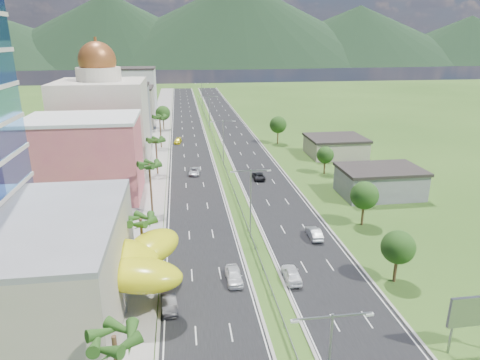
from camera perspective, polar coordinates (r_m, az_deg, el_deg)
name	(u,v)px	position (r m, az deg, el deg)	size (l,w,h in m)	color
ground	(262,270)	(58.09, 3.01, -11.91)	(500.00, 500.00, 0.00)	#2D5119
road_left	(188,132)	(142.24, -6.93, 6.37)	(11.00, 260.00, 0.04)	black
road_right	(233,131)	(143.29, -0.88, 6.59)	(11.00, 260.00, 0.04)	black
sidewalk_left	(159,133)	(142.38, -10.77, 6.21)	(7.00, 260.00, 0.12)	gray
median_guardrail	(216,142)	(124.91, -3.27, 5.08)	(0.10, 216.06, 0.76)	gray
streetlight_median_b	(251,196)	(64.10, 1.41, -2.21)	(6.04, 0.25, 11.00)	gray
streetlight_median_c	(223,138)	(102.19, -2.27, 5.63)	(6.04, 0.25, 11.00)	gray
streetlight_median_d	(209,109)	(146.27, -4.10, 9.47)	(6.04, 0.25, 11.00)	gray
streetlight_median_e	(202,93)	(190.77, -5.10, 11.53)	(6.04, 0.25, 11.00)	gray
lime_canopy	(98,262)	(52.26, -18.44, -10.35)	(18.00, 15.00, 7.40)	#C1C012
pink_shophouse	(86,160)	(85.96, -19.90, 2.59)	(20.00, 15.00, 15.00)	#D05569
domed_building	(103,118)	(107.23, -17.79, 7.89)	(20.00, 20.00, 28.70)	beige
midrise_grey	(121,114)	(132.02, -15.53, 8.44)	(16.00, 15.00, 16.00)	slate
midrise_beige	(130,108)	(153.83, -14.51, 9.29)	(16.00, 15.00, 13.00)	#A39D86
midrise_white	(135,93)	(176.18, -13.81, 11.25)	(16.00, 15.00, 18.00)	silver
billboard	(474,313)	(48.14, 28.75, -15.26)	(5.20, 0.35, 6.20)	gray
shed_near	(380,183)	(87.53, 18.11, -0.38)	(15.00, 10.00, 5.00)	slate
shed_far	(335,147)	(114.82, 12.60, 4.29)	(14.00, 12.00, 4.40)	#A39D86
palm_tree_a	(114,342)	(34.94, -16.42, -19.97)	(3.60, 3.60, 9.10)	#47301C
palm_tree_b	(141,222)	(56.06, -13.10, -5.48)	(3.60, 3.60, 8.10)	#47301C
palm_tree_c	(149,167)	(74.35, -12.00, 1.74)	(3.60, 3.60, 9.60)	#47301C
palm_tree_d	(156,142)	(96.81, -11.16, 5.05)	(3.60, 3.60, 8.60)	#47301C
palm_tree_e	(160,118)	(121.13, -10.65, 8.10)	(3.60, 3.60, 9.40)	#47301C
leafy_tree_lfar	(163,113)	(146.22, -10.23, 8.76)	(4.90, 4.90, 8.05)	#47301C
leafy_tree_ra	(398,247)	(56.80, 20.33, -8.42)	(4.20, 4.20, 6.90)	#47301C
leafy_tree_rb	(364,195)	(71.85, 16.27, -1.99)	(4.55, 4.55, 7.47)	#47301C
leafy_tree_rc	(325,155)	(97.95, 11.30, 3.29)	(3.85, 3.85, 6.33)	#47301C
leafy_tree_rd	(278,125)	(124.69, 5.10, 7.35)	(4.90, 4.90, 8.05)	#47301C
mountain_ridge	(239,65)	(504.91, -0.07, 15.05)	(860.00, 140.00, 90.00)	black
car_white_near_left	(234,275)	(55.19, -0.82, -12.61)	(1.94, 4.83, 1.64)	white
car_dark_left	(169,302)	(51.04, -9.48, -15.77)	(1.69, 4.84, 1.59)	black
car_silver_mid_left	(194,171)	(96.99, -6.10, 1.16)	(2.33, 5.04, 1.40)	#B5B7BD
car_yellow_far_left	(178,141)	(127.00, -8.29, 5.18)	(1.87, 4.60, 1.34)	yellow
car_white_near_right	(292,274)	(55.89, 6.89, -12.31)	(1.99, 4.94, 1.68)	white
car_silver_right	(314,233)	(67.13, 9.85, -6.98)	(1.69, 4.84, 1.59)	#A2A5A9
car_dark_far_right	(258,176)	(93.32, 2.47, 0.57)	(2.40, 5.21, 1.45)	black
motorcycle	(168,297)	(52.22, -9.62, -15.10)	(0.62, 2.06, 1.32)	black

